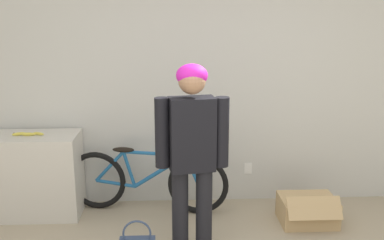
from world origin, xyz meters
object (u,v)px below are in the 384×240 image
at_px(bicycle, 147,181).
at_px(cardboard_box, 307,210).
at_px(person, 192,147).
at_px(banana, 28,134).

distance_m(bicycle, cardboard_box, 1.59).
height_order(person, banana, person).
height_order(bicycle, cardboard_box, bicycle).
bearing_deg(banana, bicycle, 2.12).
bearing_deg(person, banana, 141.13).
bearing_deg(bicycle, cardboard_box, -2.71).
relative_size(person, banana, 5.11).
distance_m(person, banana, 1.76).
xyz_separation_m(person, bicycle, (-0.41, 0.90, -0.63)).
relative_size(person, bicycle, 0.98).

